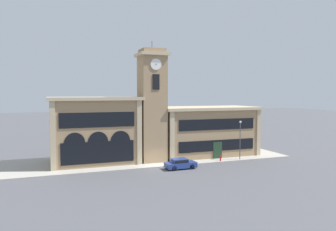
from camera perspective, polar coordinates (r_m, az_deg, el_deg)
ground_plane at (r=45.92m, az=-1.14°, el=-9.05°), size 300.00×300.00×0.00m
sidewalk_kerb at (r=51.63m, az=-3.38°, el=-7.52°), size 43.86×12.30×0.15m
clock_tower at (r=48.83m, az=-2.77°, el=1.72°), size 4.37×4.37×17.97m
town_hall_left_wing at (r=49.35m, az=-12.72°, el=-2.47°), size 13.01×8.60×9.75m
town_hall_right_wing at (r=54.87m, az=6.65°, el=-2.66°), size 16.50×8.60×8.06m
parked_car_near at (r=45.04m, az=2.14°, el=-8.35°), size 4.23×1.97×1.40m
street_lamp at (r=51.37m, az=12.46°, el=-3.20°), size 0.36×0.36×5.94m
fire_hydrant at (r=50.10m, az=9.12°, el=-7.34°), size 0.22×0.22×0.87m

